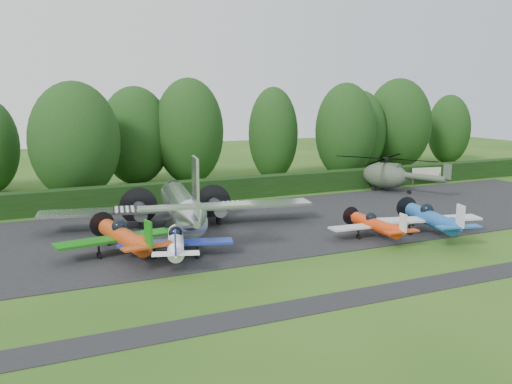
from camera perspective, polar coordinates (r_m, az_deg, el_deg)
name	(u,v)px	position (r m, az deg, el deg)	size (l,w,h in m)	color
ground	(323,261)	(34.85, 6.69, -6.88)	(160.00, 160.00, 0.00)	#1E4814
apron	(253,226)	(43.36, -0.26, -3.42)	(70.00, 18.00, 0.01)	black
taxiway_verge	(385,292)	(30.18, 12.75, -9.78)	(70.00, 2.00, 0.00)	black
hedgerow	(204,201)	(53.33, -5.22, -0.91)	(90.00, 1.60, 2.00)	black
transport_plane	(183,207)	(41.88, -7.34, -1.46)	(20.25, 15.53, 6.49)	silver
light_plane_red	(124,236)	(36.13, -13.09, -4.35)	(8.02, 8.43, 3.08)	#B53C10
light_plane_white	(176,242)	(34.94, -8.05, -4.96)	(6.97, 7.33, 2.68)	white
light_plane_orange	(375,225)	(40.29, 11.82, -3.21)	(6.34, 6.67, 2.44)	red
light_plane_blue	(431,218)	(42.20, 17.07, -2.51)	(7.83, 8.23, 3.01)	#1B56A5
helicopter	(385,173)	(59.66, 12.82, 1.84)	(10.61, 12.42, 3.42)	#374132
sign_board	(426,173)	(64.60, 16.68, 1.80)	(3.42, 0.13, 1.92)	#3F3326
tree_0	(135,136)	(63.48, -11.99, 5.52)	(7.70, 7.70, 10.67)	black
tree_1	(273,134)	(65.40, 1.72, 5.83)	(5.65, 5.65, 10.61)	black
tree_3	(360,132)	(72.80, 10.41, 5.94)	(6.31, 6.31, 10.19)	black
tree_6	(189,132)	(62.73, -6.71, 6.03)	(7.54, 7.54, 11.56)	black
tree_7	(346,131)	(67.15, 8.94, 6.03)	(6.99, 6.99, 11.09)	black
tree_8	(449,129)	(84.78, 18.73, 5.95)	(5.87, 5.87, 9.63)	black
tree_9	(398,124)	(76.78, 14.03, 6.60)	(8.46, 8.46, 11.76)	black
tree_11	(75,141)	(55.81, -17.69, 4.88)	(8.37, 8.37, 11.08)	black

